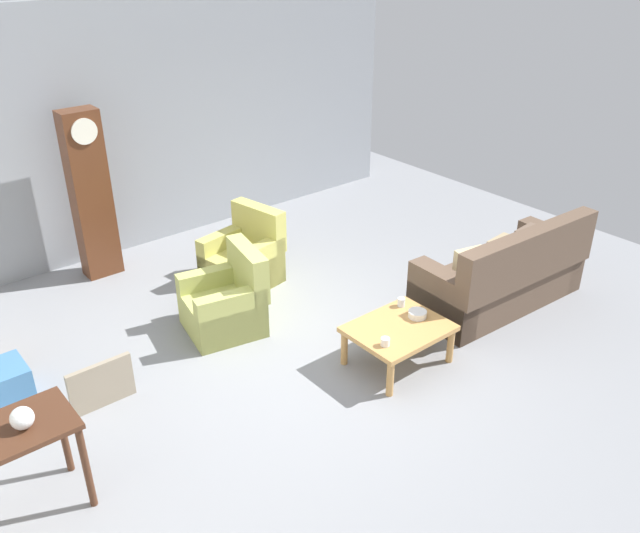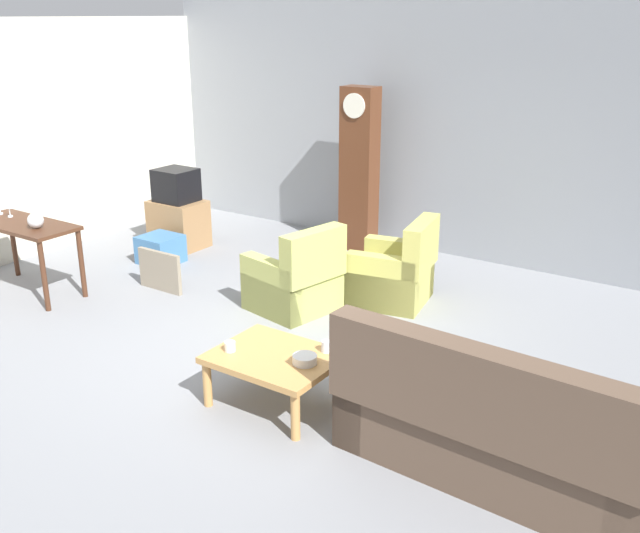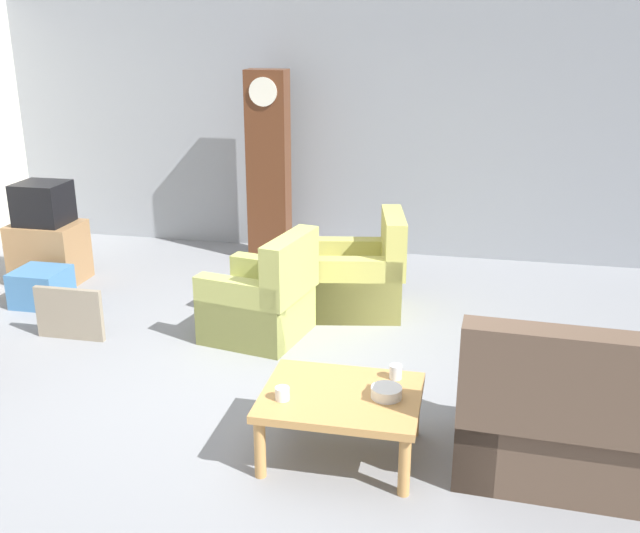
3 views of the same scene
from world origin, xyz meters
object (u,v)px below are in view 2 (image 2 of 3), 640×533
at_px(armchair_olive_near, 296,282).
at_px(storage_box_blue, 161,249).
at_px(couch_floral, 494,429).
at_px(console_table_dark, 24,233).
at_px(cup_white_porcelain, 230,346).
at_px(tv_crt, 176,185).
at_px(bowl_white_stacked, 305,359).
at_px(tv_stand_cabinet, 179,224).
at_px(framed_picture_leaning, 160,271).
at_px(grandfather_clock, 359,170).
at_px(coffee_table_wood, 275,362).
at_px(glass_dome_cloche, 36,220).
at_px(wine_glass_mid, 9,207).
at_px(cup_blue_rimmed, 326,346).
at_px(armchair_olive_far, 395,275).

height_order(armchair_olive_near, storage_box_blue, armchair_olive_near).
bearing_deg(couch_floral, console_table_dark, 176.36).
relative_size(couch_floral, cup_white_porcelain, 24.62).
bearing_deg(console_table_dark, tv_crt, 84.66).
bearing_deg(storage_box_blue, bowl_white_stacked, -28.39).
relative_size(tv_stand_cabinet, storage_box_blue, 1.47).
bearing_deg(cup_white_porcelain, tv_stand_cabinet, 140.12).
xyz_separation_m(console_table_dark, bowl_white_stacked, (3.98, -0.39, -0.22)).
xyz_separation_m(armchair_olive_near, framed_picture_leaning, (-1.58, -0.38, -0.08)).
height_order(grandfather_clock, tv_crt, grandfather_clock).
distance_m(coffee_table_wood, glass_dome_cloche, 3.46).
distance_m(grandfather_clock, cup_white_porcelain, 4.10).
relative_size(console_table_dark, framed_picture_leaning, 2.17).
relative_size(coffee_table_wood, wine_glass_mid, 5.29).
relative_size(grandfather_clock, framed_picture_leaning, 3.47).
distance_m(coffee_table_wood, storage_box_blue, 3.77).
xyz_separation_m(coffee_table_wood, bowl_white_stacked, (0.27, 0.01, 0.09)).
xyz_separation_m(armchair_olive_near, grandfather_clock, (-0.52, 2.12, 0.74)).
distance_m(glass_dome_cloche, wine_glass_mid, 0.62).
height_order(couch_floral, glass_dome_cloche, couch_floral).
height_order(couch_floral, coffee_table_wood, couch_floral).
height_order(coffee_table_wood, bowl_white_stacked, bowl_white_stacked).
height_order(coffee_table_wood, tv_crt, tv_crt).
relative_size(console_table_dark, cup_white_porcelain, 14.95).
relative_size(grandfather_clock, glass_dome_cloche, 12.47).
bearing_deg(couch_floral, cup_blue_rimmed, 171.86).
bearing_deg(coffee_table_wood, glass_dome_cloche, 173.96).
bearing_deg(cup_white_porcelain, bowl_white_stacked, 14.48).
distance_m(tv_crt, cup_white_porcelain, 4.16).
distance_m(couch_floral, cup_blue_rimmed, 1.47).
distance_m(armchair_olive_near, tv_crt, 2.73).
bearing_deg(tv_stand_cabinet, grandfather_clock, 31.44).
bearing_deg(framed_picture_leaning, armchair_olive_far, 26.44).
relative_size(framed_picture_leaning, storage_box_blue, 1.29).
relative_size(storage_box_blue, wine_glass_mid, 2.56).
bearing_deg(cup_white_porcelain, armchair_olive_near, 110.07).
height_order(storage_box_blue, cup_white_porcelain, cup_white_porcelain).
height_order(armchair_olive_near, bowl_white_stacked, armchair_olive_near).
xyz_separation_m(coffee_table_wood, wine_glass_mid, (-4.01, 0.46, 0.55)).
height_order(grandfather_clock, storage_box_blue, grandfather_clock).
xyz_separation_m(tv_crt, wine_glass_mid, (-0.50, -2.05, 0.09)).
distance_m(couch_floral, wine_glass_mid, 5.81).
distance_m(framed_picture_leaning, glass_dome_cloche, 1.39).
bearing_deg(tv_crt, glass_dome_cloche, -87.12).
distance_m(armchair_olive_far, storage_box_blue, 3.05).
bearing_deg(bowl_white_stacked, console_table_dark, 174.37).
relative_size(console_table_dark, wine_glass_mid, 7.17).
distance_m(couch_floral, coffee_table_wood, 1.76).
xyz_separation_m(cup_white_porcelain, cup_blue_rimmed, (0.63, 0.41, 0.01)).
height_order(tv_crt, cup_white_porcelain, tv_crt).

